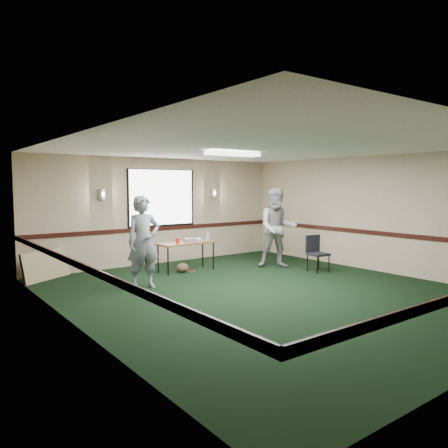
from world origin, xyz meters
TOP-DOWN VIEW (x-y plane):
  - ground at (0.00, 0.00)m, footprint 8.00×8.00m
  - room_shell at (0.00, 2.12)m, footprint 8.00×8.02m
  - folding_table at (-0.10, 2.64)m, footprint 1.38×0.58m
  - projector at (-0.01, 2.60)m, footprint 0.33×0.30m
  - game_console at (0.31, 2.81)m, footprint 0.24×0.22m
  - red_cup at (-0.38, 2.56)m, footprint 0.08×0.08m
  - water_bottle at (0.48, 2.60)m, footprint 0.06×0.06m
  - duffel_bag at (-0.26, 2.56)m, footprint 0.37×0.32m
  - cable_coil at (-0.03, 2.66)m, footprint 0.36×0.36m
  - folded_table at (-3.00, 3.60)m, footprint 1.16×0.81m
  - conference_chair at (2.34, 0.84)m, footprint 0.46×0.48m
  - person_left at (-1.66, 1.70)m, footprint 0.69×0.49m
  - person_right at (1.96, 1.74)m, footprint 1.20×1.16m

SIDE VIEW (x-z plane):
  - ground at x=0.00m, z-range 0.00..0.00m
  - cable_coil at x=-0.03m, z-range 0.00..0.01m
  - duffel_bag at x=-0.26m, z-range 0.00..0.22m
  - folded_table at x=-3.00m, z-range 0.00..0.64m
  - conference_chair at x=2.34m, z-range 0.07..0.91m
  - folding_table at x=-0.10m, z-range 0.29..0.97m
  - game_console at x=0.31m, z-range 0.68..0.73m
  - projector at x=-0.01m, z-range 0.68..0.77m
  - red_cup at x=-0.38m, z-range 0.68..0.81m
  - water_bottle at x=0.48m, z-range 0.68..0.89m
  - person_left at x=-1.66m, z-range 0.00..1.81m
  - person_right at x=1.96m, z-range 0.00..1.95m
  - room_shell at x=0.00m, z-range -2.42..5.58m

